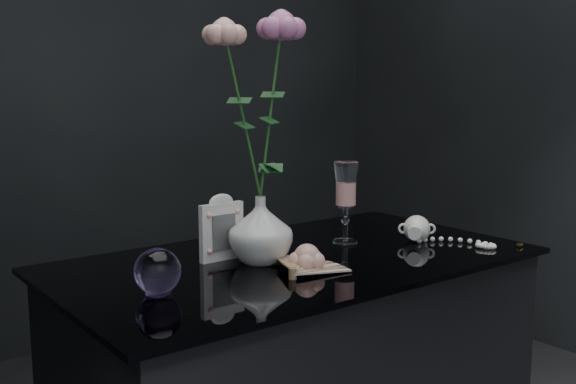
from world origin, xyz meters
TOP-DOWN VIEW (x-y plane):
  - vase at (-0.09, 0.06)m, footprint 0.15×0.15m
  - wine_glass at (0.18, 0.09)m, footprint 0.06×0.06m
  - picture_frame at (-0.14, 0.13)m, footprint 0.11×0.09m
  - paperweight at (-0.36, -0.01)m, footprint 0.09×0.09m
  - paper_fan at (-0.11, -0.08)m, footprint 0.30×0.25m
  - loose_rose at (-0.05, -0.05)m, footprint 0.15×0.18m
  - pearl_jar at (0.33, -0.00)m, footprint 0.32×0.32m
  - roses at (-0.09, 0.06)m, footprint 0.21×0.11m

SIDE VIEW (x-z plane):
  - paper_fan at x=-0.11m, z-range 0.76..0.79m
  - loose_rose at x=-0.05m, z-range 0.76..0.82m
  - pearl_jar at x=0.33m, z-range 0.76..0.83m
  - paperweight at x=-0.36m, z-range 0.76..0.85m
  - vase at x=-0.09m, z-range 0.76..0.91m
  - picture_frame at x=-0.14m, z-range 0.76..0.91m
  - wine_glass at x=0.18m, z-range 0.76..0.96m
  - roses at x=-0.09m, z-range 0.90..1.34m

